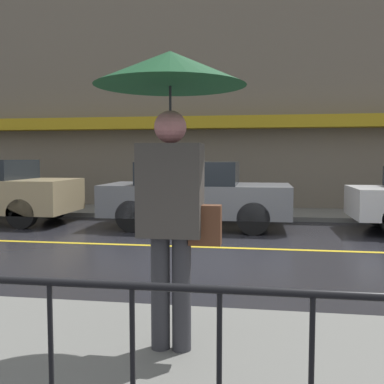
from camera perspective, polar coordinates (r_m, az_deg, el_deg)
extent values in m
plane|color=black|center=(7.95, 6.15, -7.12)|extent=(80.00, 80.00, 0.00)
cube|color=slate|center=(3.33, 1.89, -22.97)|extent=(28.00, 2.74, 0.11)
cube|color=slate|center=(12.41, 7.14, -2.70)|extent=(28.00, 2.11, 0.11)
cube|color=gold|center=(7.95, 6.15, -7.09)|extent=(25.20, 0.12, 0.01)
cube|color=#706656|center=(13.65, 7.44, 12.30)|extent=(28.00, 0.30, 6.94)
cube|color=#B79319|center=(13.13, 7.35, 8.81)|extent=(16.80, 0.55, 0.35)
cylinder|color=black|center=(1.92, -2.17, -12.04)|extent=(12.00, 0.04, 0.04)
cylinder|color=black|center=(2.27, -17.39, -22.24)|extent=(0.02, 0.02, 0.93)
cylinder|color=#333338|center=(3.53, -4.03, -12.60)|extent=(0.15, 0.15, 0.88)
cylinder|color=#333338|center=(3.50, -1.33, -12.75)|extent=(0.15, 0.15, 0.88)
cube|color=#47423D|center=(3.37, -2.74, 0.25)|extent=(0.48, 0.29, 0.70)
sphere|color=tan|center=(3.37, -2.77, 8.23)|extent=(0.24, 0.24, 0.24)
cylinder|color=#262628|center=(3.37, -2.76, 6.80)|extent=(0.02, 0.02, 0.77)
cone|color=#144723|center=(3.43, -2.79, 15.40)|extent=(1.13, 1.13, 0.25)
cube|color=brown|center=(3.36, 1.68, -4.21)|extent=(0.24, 0.12, 0.30)
cylinder|color=black|center=(12.05, -17.13, -1.74)|extent=(0.67, 0.22, 0.67)
cylinder|color=black|center=(10.69, -20.78, -2.60)|extent=(0.67, 0.22, 0.67)
cube|color=slate|center=(10.14, 0.60, -0.96)|extent=(4.15, 1.80, 0.70)
cube|color=#1E2328|center=(10.13, -0.32, 2.43)|extent=(2.16, 1.66, 0.50)
cylinder|color=black|center=(10.86, 7.95, -2.22)|extent=(0.68, 0.22, 0.68)
cylinder|color=black|center=(9.29, 7.80, -3.34)|extent=(0.68, 0.22, 0.68)
cylinder|color=black|center=(11.19, -5.35, -2.00)|extent=(0.68, 0.22, 0.68)
cylinder|color=black|center=(9.68, -7.65, -3.02)|extent=(0.68, 0.22, 0.68)
cylinder|color=black|center=(11.14, 22.75, -2.26)|extent=(0.72, 0.22, 0.72)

